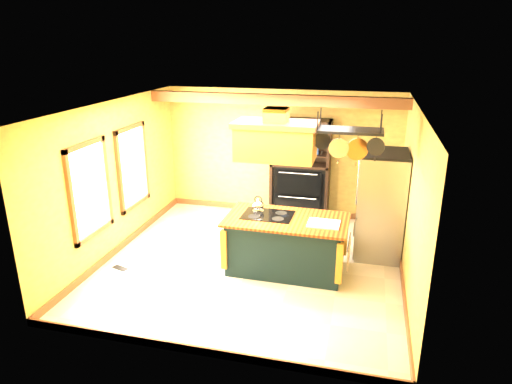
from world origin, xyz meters
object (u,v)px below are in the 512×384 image
at_px(refrigerator, 380,207).
at_px(range_hood, 276,139).
at_px(pot_rack, 349,136).
at_px(hutch, 300,181).
at_px(kitchen_island, 286,244).

bearing_deg(refrigerator, range_hood, -149.63).
height_order(pot_rack, refrigerator, pot_rack).
distance_m(pot_rack, refrigerator, 1.82).
bearing_deg(refrigerator, hutch, 140.16).
bearing_deg(pot_rack, kitchen_island, -179.87).
bearing_deg(kitchen_island, hutch, 94.17).
bearing_deg(kitchen_island, refrigerator, 34.50).
height_order(range_hood, hutch, range_hood).
height_order(kitchen_island, pot_rack, pot_rack).
distance_m(range_hood, refrigerator, 2.36).
bearing_deg(range_hood, kitchen_island, 0.21).
bearing_deg(hutch, refrigerator, -39.84).
bearing_deg(kitchen_island, pot_rack, 1.05).
xyz_separation_m(range_hood, hutch, (0.07, 2.34, -1.39)).
xyz_separation_m(refrigerator, hutch, (-1.62, 1.35, -0.06)).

